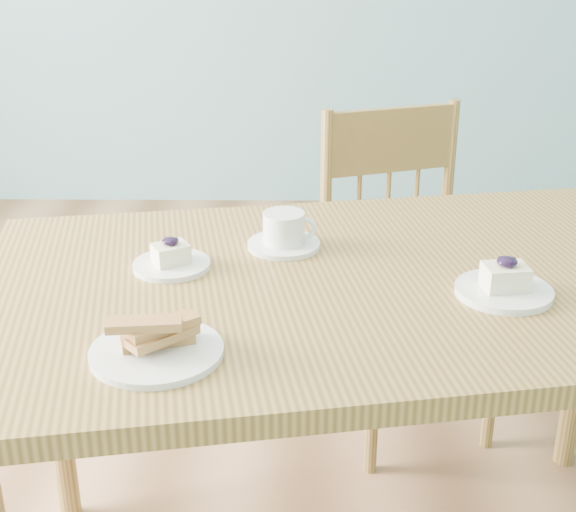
{
  "coord_description": "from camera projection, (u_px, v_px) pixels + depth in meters",
  "views": [
    {
      "loc": [
        0.17,
        -1.55,
        1.42
      ],
      "look_at": [
        0.15,
        -0.12,
        0.8
      ],
      "focal_mm": 50.0,
      "sensor_mm": 36.0,
      "label": 1
    }
  ],
  "objects": [
    {
      "name": "biscotti_plate",
      "position": [
        156.0,
        343.0,
        1.23
      ],
      "size": [
        0.21,
        0.21,
        0.07
      ],
      "rotation": [
        0.0,
        0.0,
        0.36
      ],
      "color": "silver",
      "rests_on": "dining_table"
    },
    {
      "name": "cheesecake_plate_near",
      "position": [
        504.0,
        285.0,
        1.43
      ],
      "size": [
        0.17,
        0.17,
        0.07
      ],
      "rotation": [
        0.0,
        0.0,
        0.14
      ],
      "color": "silver",
      "rests_on": "dining_table"
    },
    {
      "name": "coffee_cup",
      "position": [
        284.0,
        233.0,
        1.63
      ],
      "size": [
        0.15,
        0.15,
        0.07
      ],
      "rotation": [
        0.0,
        0.0,
        -0.05
      ],
      "color": "silver",
      "rests_on": "dining_table"
    },
    {
      "name": "cheesecake_plate_far",
      "position": [
        171.0,
        260.0,
        1.54
      ],
      "size": [
        0.15,
        0.15,
        0.06
      ],
      "rotation": [
        0.0,
        0.0,
        0.52
      ],
      "color": "silver",
      "rests_on": "dining_table"
    },
    {
      "name": "dining_table",
      "position": [
        375.0,
        312.0,
        1.54
      ],
      "size": [
        1.6,
        1.09,
        0.79
      ],
      "rotation": [
        0.0,
        0.0,
        0.18
      ],
      "color": "olive",
      "rests_on": "ground"
    },
    {
      "name": "dining_chair",
      "position": [
        405.0,
        274.0,
        2.26
      ],
      "size": [
        0.53,
        0.52,
        0.93
      ],
      "rotation": [
        0.0,
        0.0,
        0.33
      ],
      "color": "olive",
      "rests_on": "ground"
    }
  ]
}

